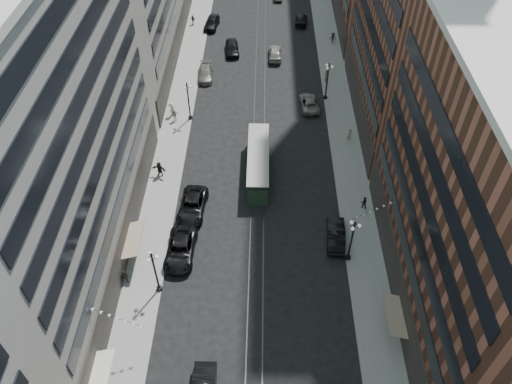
# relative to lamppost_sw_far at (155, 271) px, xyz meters

# --- Properties ---
(ground) EXTENTS (220.00, 220.00, 0.00)m
(ground) POSITION_rel_lamppost_sw_far_xyz_m (9.20, 32.00, -3.10)
(ground) COLOR black
(ground) RESTS_ON ground
(sidewalk_west) EXTENTS (4.00, 180.00, 0.15)m
(sidewalk_west) POSITION_rel_lamppost_sw_far_xyz_m (-1.80, 42.00, -3.02)
(sidewalk_west) COLOR gray
(sidewalk_west) RESTS_ON ground
(sidewalk_east) EXTENTS (4.00, 180.00, 0.15)m
(sidewalk_east) POSITION_rel_lamppost_sw_far_xyz_m (20.20, 42.00, -3.02)
(sidewalk_east) COLOR gray
(sidewalk_east) RESTS_ON ground
(rail_west) EXTENTS (0.12, 180.00, 0.02)m
(rail_west) POSITION_rel_lamppost_sw_far_xyz_m (8.50, 42.00, -3.09)
(rail_west) COLOR #2D2D33
(rail_west) RESTS_ON ground
(rail_east) EXTENTS (0.12, 180.00, 0.02)m
(rail_east) POSITION_rel_lamppost_sw_far_xyz_m (9.90, 42.00, -3.09)
(rail_east) COLOR #2D2D33
(rail_east) RESTS_ON ground
(building_west_mid) EXTENTS (8.00, 36.00, 28.00)m
(building_west_mid) POSITION_rel_lamppost_sw_far_xyz_m (-7.80, 5.00, 10.90)
(building_west_mid) COLOR gray
(building_west_mid) RESTS_ON ground
(building_east_mid) EXTENTS (8.00, 30.00, 24.00)m
(building_east_mid) POSITION_rel_lamppost_sw_far_xyz_m (26.20, -0.00, 8.90)
(building_east_mid) COLOR brown
(building_east_mid) RESTS_ON ground
(lamppost_sw_far) EXTENTS (1.03, 1.14, 5.52)m
(lamppost_sw_far) POSITION_rel_lamppost_sw_far_xyz_m (0.00, 0.00, 0.00)
(lamppost_sw_far) COLOR black
(lamppost_sw_far) RESTS_ON sidewalk_west
(lamppost_sw_mid) EXTENTS (1.03, 1.14, 5.52)m
(lamppost_sw_mid) POSITION_rel_lamppost_sw_far_xyz_m (0.00, 27.00, 0.00)
(lamppost_sw_mid) COLOR black
(lamppost_sw_mid) RESTS_ON sidewalk_west
(lamppost_se_far) EXTENTS (1.03, 1.14, 5.52)m
(lamppost_se_far) POSITION_rel_lamppost_sw_far_xyz_m (18.40, 4.00, 0.00)
(lamppost_se_far) COLOR black
(lamppost_se_far) RESTS_ON sidewalk_east
(lamppost_se_mid) EXTENTS (1.03, 1.14, 5.52)m
(lamppost_se_mid) POSITION_rel_lamppost_sw_far_xyz_m (18.40, 32.00, 0.00)
(lamppost_se_mid) COLOR black
(lamppost_se_mid) RESTS_ON sidewalk_east
(streetcar) EXTENTS (2.45, 11.06, 3.06)m
(streetcar) POSITION_rel_lamppost_sw_far_xyz_m (9.20, 16.66, -1.68)
(streetcar) COLOR #233826
(streetcar) RESTS_ON ground
(car_2) EXTENTS (2.99, 6.14, 1.68)m
(car_2) POSITION_rel_lamppost_sw_far_xyz_m (1.56, 4.26, -2.26)
(car_2) COLOR black
(car_2) RESTS_ON ground
(pedestrian_2) EXTENTS (0.88, 0.54, 1.73)m
(pedestrian_2) POSITION_rel_lamppost_sw_far_xyz_m (-3.30, 0.69, -2.08)
(pedestrian_2) COLOR black
(pedestrian_2) RESTS_ON sidewalk_west
(car_7) EXTENTS (3.24, 6.22, 1.67)m
(car_7) POSITION_rel_lamppost_sw_far_xyz_m (2.09, 10.30, -2.26)
(car_7) COLOR black
(car_7) RESTS_ON ground
(car_8) EXTENTS (2.36, 5.21, 1.48)m
(car_8) POSITION_rel_lamppost_sw_far_xyz_m (1.11, 37.20, -2.36)
(car_8) COLOR #636258
(car_8) RESTS_ON ground
(car_9) EXTENTS (2.73, 5.39, 1.76)m
(car_9) POSITION_rel_lamppost_sw_far_xyz_m (0.80, 52.92, -2.22)
(car_9) COLOR black
(car_9) RESTS_ON ground
(car_10) EXTENTS (2.18, 5.22, 1.68)m
(car_10) POSITION_rel_lamppost_sw_far_xyz_m (17.37, 6.50, -2.26)
(car_10) COLOR black
(car_10) RESTS_ON ground
(car_11) EXTENTS (2.84, 5.36, 1.44)m
(car_11) POSITION_rel_lamppost_sw_far_xyz_m (16.00, 30.07, -2.38)
(car_11) COLOR gray
(car_11) RESTS_ON ground
(car_12) EXTENTS (2.38, 4.92, 1.38)m
(car_12) POSITION_rel_lamppost_sw_far_xyz_m (16.02, 54.58, -2.41)
(car_12) COLOR black
(car_12) RESTS_ON ground
(car_13) EXTENTS (2.54, 5.21, 1.71)m
(car_13) POSITION_rel_lamppost_sw_far_xyz_m (4.70, 44.48, -2.24)
(car_13) COLOR black
(car_13) RESTS_ON ground
(pedestrian_5) EXTENTS (1.86, 1.04, 1.93)m
(pedestrian_5) POSITION_rel_lamppost_sw_far_xyz_m (-2.33, 15.89, -1.98)
(pedestrian_5) COLOR black
(pedestrian_5) RESTS_ON sidewalk_west
(pedestrian_6) EXTENTS (1.12, 0.81, 1.74)m
(pedestrian_6) POSITION_rel_lamppost_sw_far_xyz_m (-1.97, 26.54, -2.08)
(pedestrian_6) COLOR #A7998B
(pedestrian_6) RESTS_ON sidewalk_west
(pedestrian_7) EXTENTS (0.83, 0.56, 1.57)m
(pedestrian_7) POSITION_rel_lamppost_sw_far_xyz_m (20.87, 11.07, -2.16)
(pedestrian_7) COLOR black
(pedestrian_7) RESTS_ON sidewalk_east
(pedestrian_8) EXTENTS (0.82, 0.72, 1.89)m
(pedestrian_8) POSITION_rel_lamppost_sw_far_xyz_m (20.60, 22.79, -2.00)
(pedestrian_8) COLOR #A29E86
(pedestrian_8) RESTS_ON sidewalk_east
(pedestrian_9) EXTENTS (1.21, 0.73, 1.75)m
(pedestrian_9) POSITION_rel_lamppost_sw_far_xyz_m (20.81, 47.65, -2.07)
(pedestrian_9) COLOR black
(pedestrian_9) RESTS_ON sidewalk_east
(car_extra_0) EXTENTS (1.99, 4.93, 1.68)m
(car_extra_0) POSITION_rel_lamppost_sw_far_xyz_m (11.46, 43.03, -2.26)
(car_extra_0) COLOR gray
(car_extra_0) RESTS_ON ground
(pedestrian_extra_0) EXTENTS (0.59, 0.97, 1.91)m
(pedestrian_extra_0) POSITION_rel_lamppost_sw_far_xyz_m (18.94, 36.32, -1.99)
(pedestrian_extra_0) COLOR gray
(pedestrian_extra_0) RESTS_ON sidewalk_east
(pedestrian_extra_1) EXTENTS (1.01, 0.60, 1.62)m
(pedestrian_extra_1) POSITION_rel_lamppost_sw_far_xyz_m (-2.47, 53.67, -2.14)
(pedestrian_extra_1) COLOR black
(pedestrian_extra_1) RESTS_ON sidewalk_west
(pedestrian_extra_2) EXTENTS (0.79, 1.31, 1.90)m
(pedestrian_extra_2) POSITION_rel_lamppost_sw_far_xyz_m (-2.53, 27.73, -2.00)
(pedestrian_extra_2) COLOR #B0AB92
(pedestrian_extra_2) RESTS_ON sidewalk_west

